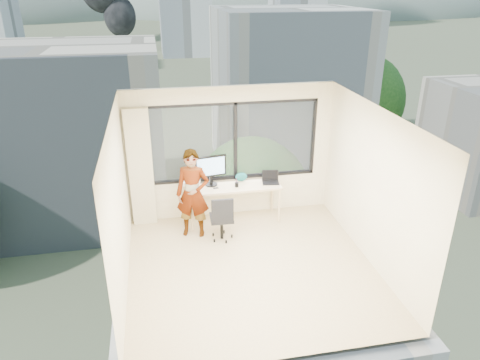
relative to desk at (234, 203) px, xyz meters
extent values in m
cube|color=tan|center=(0.00, -1.66, -0.38)|extent=(4.00, 4.00, 0.01)
cube|color=white|center=(0.00, -1.66, 2.23)|extent=(4.00, 4.00, 0.01)
cube|color=beige|center=(0.00, -3.66, 0.93)|extent=(4.00, 0.01, 2.60)
cube|color=beige|center=(-2.00, -1.66, 0.93)|extent=(0.01, 4.00, 2.60)
cube|color=beige|center=(2.00, -1.66, 0.93)|extent=(0.01, 4.00, 2.60)
cube|color=beige|center=(-1.72, 0.22, 0.77)|extent=(0.45, 0.14, 2.30)
cube|color=beige|center=(0.00, 0.00, 0.00)|extent=(1.80, 0.60, 0.75)
imported|color=#2D2D33|center=(-0.82, -0.40, 0.46)|extent=(0.69, 0.54, 1.66)
cube|color=white|center=(-0.80, 0.20, 0.41)|extent=(0.40, 0.37, 0.08)
cube|color=black|center=(-0.35, -0.07, 0.38)|extent=(0.11, 0.06, 0.01)
cylinder|color=black|center=(0.05, -0.08, 0.42)|extent=(0.09, 0.09, 0.09)
ellipsoid|color=#0C4B4B|center=(0.18, 0.17, 0.46)|extent=(0.25, 0.17, 0.18)
cube|color=#515B3D|center=(0.00, 118.34, -14.38)|extent=(400.00, 400.00, 0.04)
cube|color=beige|center=(-9.00, 28.34, -7.38)|extent=(16.00, 12.00, 14.00)
cube|color=silver|center=(12.00, 36.34, -6.38)|extent=(14.00, 13.00, 16.00)
cube|color=silver|center=(45.00, 138.34, -1.38)|extent=(15.00, 15.00, 26.00)
ellipsoid|color=slate|center=(100.00, 318.34, -14.38)|extent=(300.00, 220.00, 96.00)
camera|label=1|loc=(-1.35, -7.70, 3.97)|focal=33.49mm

